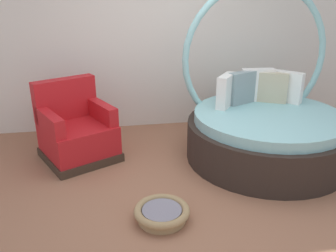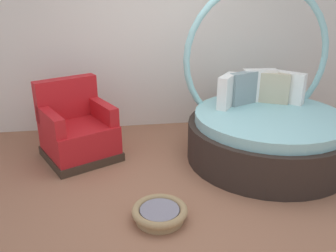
# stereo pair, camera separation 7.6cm
# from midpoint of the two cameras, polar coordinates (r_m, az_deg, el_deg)

# --- Properties ---
(ground_plane) EXTENTS (8.00, 8.00, 0.02)m
(ground_plane) POSITION_cam_midpoint_polar(r_m,az_deg,el_deg) (3.73, 3.17, -10.80)
(ground_plane) COLOR #936047
(back_wall) EXTENTS (8.00, 0.12, 2.98)m
(back_wall) POSITION_cam_midpoint_polar(r_m,az_deg,el_deg) (5.19, -1.57, 16.16)
(back_wall) COLOR silver
(back_wall) RESTS_ON ground_plane
(round_daybed) EXTENTS (1.91, 1.91, 2.08)m
(round_daybed) POSITION_cam_midpoint_polar(r_m,az_deg,el_deg) (4.47, 14.75, 0.17)
(round_daybed) COLOR #2D231E
(round_daybed) RESTS_ON ground_plane
(red_armchair) EXTENTS (1.07, 1.07, 0.94)m
(red_armchair) POSITION_cam_midpoint_polar(r_m,az_deg,el_deg) (4.47, -14.98, -0.94)
(red_armchair) COLOR #38281E
(red_armchair) RESTS_ON ground_plane
(pet_basket) EXTENTS (0.51, 0.51, 0.13)m
(pet_basket) POSITION_cam_midpoint_polar(r_m,az_deg,el_deg) (3.31, -1.67, -13.76)
(pet_basket) COLOR #9E7F56
(pet_basket) RESTS_ON ground_plane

